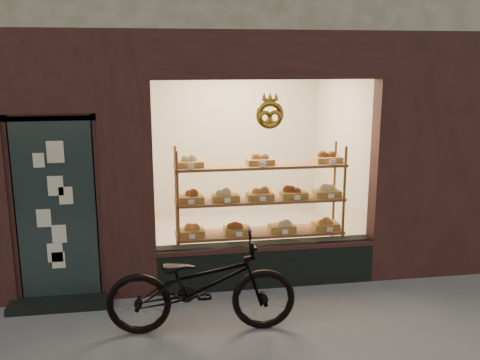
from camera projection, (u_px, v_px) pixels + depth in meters
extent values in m
cube|color=black|center=(266.00, 264.00, 6.68)|extent=(2.70, 0.25, 0.55)
cube|color=#212C2D|center=(56.00, 211.00, 6.04)|extent=(0.90, 0.04, 2.15)
cube|color=black|center=(61.00, 303.00, 6.13)|extent=(1.15, 0.35, 0.08)
torus|color=gold|center=(270.00, 115.00, 6.16)|extent=(0.33, 0.07, 0.33)
cube|color=brown|center=(259.00, 268.00, 7.14)|extent=(2.20, 0.45, 0.04)
cube|color=brown|center=(260.00, 232.00, 7.02)|extent=(2.20, 0.45, 0.03)
cube|color=brown|center=(260.00, 199.00, 6.92)|extent=(2.20, 0.45, 0.04)
cube|color=brown|center=(260.00, 165.00, 6.82)|extent=(2.20, 0.45, 0.04)
cylinder|color=brown|center=(178.00, 219.00, 6.60)|extent=(0.04, 0.04, 1.70)
cylinder|color=brown|center=(343.00, 211.00, 6.94)|extent=(0.04, 0.04, 1.70)
cylinder|color=brown|center=(177.00, 210.00, 6.98)|extent=(0.04, 0.04, 1.70)
cylinder|color=brown|center=(334.00, 203.00, 7.31)|extent=(0.04, 0.04, 1.70)
cube|color=brown|center=(191.00, 232.00, 6.87)|extent=(0.34, 0.24, 0.07)
sphere|color=#A55B26|center=(191.00, 226.00, 6.85)|extent=(0.11, 0.11, 0.11)
cube|color=white|center=(192.00, 237.00, 6.69)|extent=(0.07, 0.01, 0.05)
cube|color=brown|center=(237.00, 230.00, 6.97)|extent=(0.34, 0.24, 0.07)
sphere|color=#623213|center=(237.00, 224.00, 6.95)|extent=(0.11, 0.11, 0.11)
cube|color=white|center=(239.00, 234.00, 6.79)|extent=(0.08, 0.01, 0.05)
cube|color=brown|center=(282.00, 227.00, 7.06)|extent=(0.34, 0.24, 0.07)
sphere|color=#DEAF77|center=(282.00, 221.00, 7.04)|extent=(0.11, 0.11, 0.11)
cube|color=white|center=(285.00, 232.00, 6.88)|extent=(0.07, 0.01, 0.05)
cube|color=brown|center=(325.00, 225.00, 7.15)|extent=(0.34, 0.24, 0.07)
sphere|color=#A55B26|center=(326.00, 219.00, 7.14)|extent=(0.11, 0.11, 0.11)
cube|color=white|center=(330.00, 229.00, 6.98)|extent=(0.08, 0.01, 0.05)
cube|color=brown|center=(190.00, 198.00, 6.77)|extent=(0.34, 0.24, 0.07)
sphere|color=#623213|center=(190.00, 192.00, 6.75)|extent=(0.11, 0.11, 0.11)
cube|color=white|center=(191.00, 202.00, 6.59)|extent=(0.07, 0.01, 0.06)
cube|color=brown|center=(226.00, 197.00, 6.84)|extent=(0.34, 0.24, 0.07)
sphere|color=#DEAF77|center=(225.00, 190.00, 6.82)|extent=(0.11, 0.11, 0.11)
cube|color=white|center=(228.00, 201.00, 6.66)|extent=(0.07, 0.01, 0.06)
cube|color=brown|center=(260.00, 195.00, 6.91)|extent=(0.34, 0.24, 0.07)
sphere|color=#A55B26|center=(260.00, 189.00, 6.89)|extent=(0.11, 0.11, 0.11)
cube|color=white|center=(263.00, 199.00, 6.73)|extent=(0.07, 0.01, 0.06)
cube|color=brown|center=(294.00, 194.00, 6.98)|extent=(0.34, 0.24, 0.07)
sphere|color=#623213|center=(294.00, 188.00, 6.96)|extent=(0.11, 0.11, 0.11)
cube|color=white|center=(297.00, 198.00, 6.81)|extent=(0.07, 0.01, 0.06)
cube|color=brown|center=(327.00, 193.00, 7.05)|extent=(0.34, 0.24, 0.07)
sphere|color=#DEAF77|center=(327.00, 186.00, 7.04)|extent=(0.11, 0.11, 0.11)
cube|color=white|center=(331.00, 196.00, 6.88)|extent=(0.08, 0.01, 0.06)
cube|color=brown|center=(190.00, 164.00, 6.67)|extent=(0.34, 0.24, 0.07)
sphere|color=#DEAF77|center=(189.00, 157.00, 6.65)|extent=(0.11, 0.11, 0.11)
cube|color=white|center=(191.00, 166.00, 6.49)|extent=(0.07, 0.01, 0.06)
cube|color=brown|center=(260.00, 161.00, 6.81)|extent=(0.34, 0.24, 0.07)
sphere|color=#A55B26|center=(260.00, 155.00, 6.79)|extent=(0.11, 0.11, 0.11)
cube|color=white|center=(263.00, 164.00, 6.63)|extent=(0.07, 0.01, 0.06)
cube|color=brown|center=(328.00, 159.00, 6.95)|extent=(0.34, 0.24, 0.07)
sphere|color=#623213|center=(328.00, 153.00, 6.94)|extent=(0.11, 0.11, 0.11)
cube|color=white|center=(333.00, 162.00, 6.78)|extent=(0.08, 0.01, 0.06)
imported|color=black|center=(201.00, 285.00, 5.49)|extent=(1.99, 0.81, 1.02)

